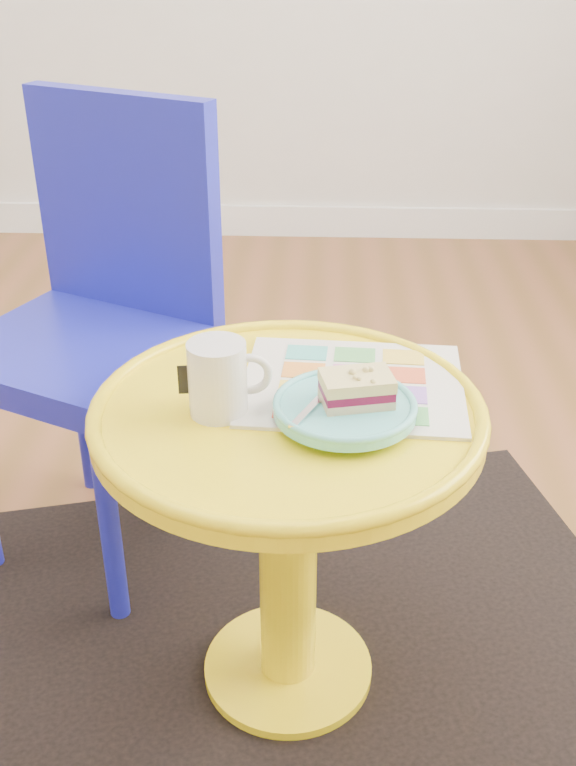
{
  "coord_description": "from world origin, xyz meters",
  "views": [
    {
      "loc": [
        0.72,
        -1.25,
        1.13
      ],
      "look_at": [
        0.68,
        -0.23,
        0.56
      ],
      "focal_mm": 40.0,
      "sensor_mm": 36.0,
      "label": 1
    }
  ],
  "objects_px": {
    "chair": "(100,309)",
    "plate": "(345,409)",
    "side_table": "(288,494)",
    "newspaper": "(353,384)",
    "mug": "(219,376)"
  },
  "relations": [
    {
      "from": "chair",
      "to": "plate",
      "type": "bearing_deg",
      "value": -19.18
    },
    {
      "from": "side_table",
      "to": "newspaper",
      "type": "relative_size",
      "value": 1.72
    },
    {
      "from": "chair",
      "to": "mug",
      "type": "distance_m",
      "value": 0.49
    },
    {
      "from": "mug",
      "to": "side_table",
      "type": "bearing_deg",
      "value": 2.34
    },
    {
      "from": "side_table",
      "to": "mug",
      "type": "height_order",
      "value": "mug"
    },
    {
      "from": "chair",
      "to": "newspaper",
      "type": "height_order",
      "value": "chair"
    },
    {
      "from": "chair",
      "to": "mug",
      "type": "height_order",
      "value": "chair"
    },
    {
      "from": "mug",
      "to": "plate",
      "type": "bearing_deg",
      "value": -12.02
    },
    {
      "from": "newspaper",
      "to": "mug",
      "type": "distance_m",
      "value": 0.21
    },
    {
      "from": "chair",
      "to": "newspaper",
      "type": "relative_size",
      "value": 2.69
    },
    {
      "from": "side_table",
      "to": "newspaper",
      "type": "xyz_separation_m",
      "value": [
        0.09,
        0.07,
        0.15
      ]
    },
    {
      "from": "mug",
      "to": "newspaper",
      "type": "bearing_deg",
      "value": 17.59
    },
    {
      "from": "newspaper",
      "to": "plate",
      "type": "relative_size",
      "value": 1.65
    },
    {
      "from": "chair",
      "to": "plate",
      "type": "relative_size",
      "value": 4.45
    },
    {
      "from": "chair",
      "to": "plate",
      "type": "xyz_separation_m",
      "value": [
        0.44,
        -0.42,
        0.05
      ]
    }
  ]
}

